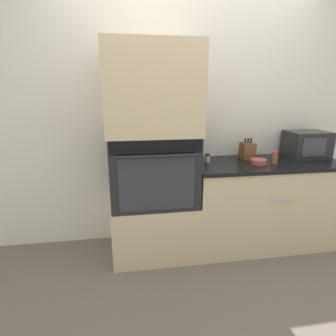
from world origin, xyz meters
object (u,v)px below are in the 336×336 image
bowl (258,161)px  condiment_jar_far (275,158)px  wall_oven (153,168)px  knife_block (247,151)px  condiment_jar_near (207,158)px  microwave (306,144)px  condiment_jar_mid (276,157)px

bowl → condiment_jar_far: bearing=-4.7°
wall_oven → condiment_jar_far: bearing=-3.9°
bowl → knife_block: bearing=97.0°
condiment_jar_near → condiment_jar_far: bearing=-13.5°
wall_oven → condiment_jar_near: size_ratio=9.35×
bowl → condiment_jar_far: 0.16m
condiment_jar_near → condiment_jar_far: 0.63m
wall_oven → bowl: size_ratio=4.89×
microwave → condiment_jar_mid: 0.42m
wall_oven → condiment_jar_mid: bearing=-0.0°
knife_block → bowl: bearing=-83.0°
bowl → condiment_jar_far: condiment_jar_far is taller
knife_block → condiment_jar_mid: 0.28m
condiment_jar_near → wall_oven: bearing=-172.5°
wall_oven → microwave: wall_oven is taller
bowl → condiment_jar_mid: bearing=16.4°
knife_block → condiment_jar_near: knife_block is taller
bowl → condiment_jar_mid: 0.23m
knife_block → condiment_jar_near: 0.44m
condiment_jar_near → condiment_jar_far: condiment_jar_far is taller
microwave → condiment_jar_near: (-1.06, -0.04, -0.09)m
condiment_jar_near → condiment_jar_far: size_ratio=0.73×
bowl → condiment_jar_near: (-0.45, 0.13, 0.02)m
wall_oven → microwave: bearing=4.1°
microwave → condiment_jar_mid: microwave is taller
wall_oven → knife_block: (0.96, 0.13, 0.10)m
microwave → condiment_jar_mid: bearing=-163.7°
microwave → knife_block: size_ratio=1.92×
condiment_jar_near → condiment_jar_mid: size_ratio=0.90×
knife_block → condiment_jar_far: bearing=-48.9°
condiment_jar_near → condiment_jar_mid: condiment_jar_mid is taller
microwave → condiment_jar_far: size_ratio=3.60×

